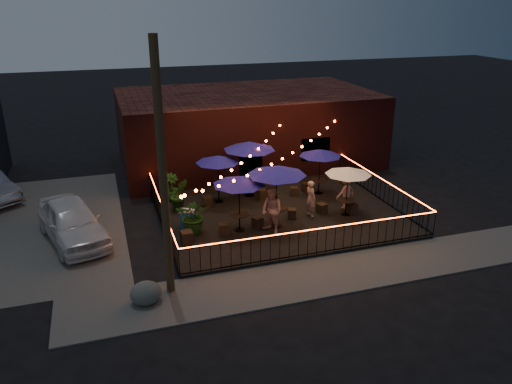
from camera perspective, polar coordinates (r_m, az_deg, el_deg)
ground at (r=20.14m, az=4.55°, el=-4.93°), size 110.00×110.00×0.00m
patio at (r=21.79m, az=2.58°, el=-2.56°), size 10.00×8.00×0.15m
sidewalk at (r=17.53m, az=8.60°, el=-9.28°), size 18.00×2.50×0.05m
brick_building at (r=28.68m, az=-1.04°, el=7.38°), size 14.00×8.00×4.00m
utility_pole at (r=14.97m, az=-10.60°, el=1.93°), size 0.26×0.26×8.00m
fence_front at (r=18.21m, az=6.99°, el=-5.67°), size 10.00×0.04×1.04m
fence_left at (r=20.49m, az=-10.65°, el=-2.74°), size 0.04×8.00×1.04m
fence_right at (r=23.67m, az=14.03°, el=0.31°), size 0.04×8.00×1.04m
festoon_lights at (r=20.34m, az=0.31°, el=3.07°), size 10.02×8.72×1.32m
cafe_table_0 at (r=19.33m, az=-1.95°, el=1.23°), size 2.54×2.54×2.30m
cafe_table_1 at (r=22.30m, az=-4.39°, el=3.70°), size 2.45×2.45×2.21m
cafe_table_2 at (r=19.59m, az=2.38°, el=2.39°), size 3.13×3.13×2.62m
cafe_table_3 at (r=22.86m, az=-0.77°, el=5.23°), size 2.97×2.97×2.64m
cafe_table_4 at (r=21.21m, az=10.51°, el=2.33°), size 2.42×2.42×2.15m
cafe_table_5 at (r=23.45m, az=7.36°, el=4.42°), size 2.34×2.34×2.19m
bistro_chair_0 at (r=19.14m, az=-7.90°, el=-5.18°), size 0.46×0.46×0.52m
bistro_chair_1 at (r=19.74m, az=-3.70°, el=-4.24°), size 0.48×0.48×0.47m
bistro_chair_2 at (r=22.23m, az=-9.08°, el=-1.54°), size 0.39×0.39×0.41m
bistro_chair_3 at (r=22.43m, az=-5.56°, el=-1.06°), size 0.45×0.45×0.48m
bistro_chair_4 at (r=20.34m, az=0.18°, el=-3.47°), size 0.46×0.46×0.42m
bistro_chair_5 at (r=21.21m, az=4.12°, el=-2.47°), size 0.43×0.43×0.41m
bistro_chair_6 at (r=23.10m, az=0.64°, el=-0.27°), size 0.51×0.51×0.49m
bistro_chair_7 at (r=23.67m, az=4.40°, el=0.09°), size 0.43×0.43×0.40m
bistro_chair_8 at (r=21.80m, az=7.53°, el=-1.88°), size 0.47×0.47×0.44m
bistro_chair_9 at (r=21.99m, az=10.86°, el=-1.85°), size 0.49×0.49×0.46m
bistro_chair_10 at (r=24.19m, az=5.75°, el=0.55°), size 0.40×0.40×0.42m
bistro_chair_11 at (r=25.37m, az=10.11°, el=1.36°), size 0.41×0.41×0.46m
patron_a at (r=21.27m, az=6.27°, el=-0.75°), size 0.51×0.65×1.59m
patron_b at (r=19.58m, az=1.82°, el=-2.10°), size 1.03×1.14×1.92m
patron_c at (r=22.32m, az=10.20°, el=0.02°), size 1.11×0.82×1.53m
potted_shrub_a at (r=19.80m, az=-7.08°, el=-2.68°), size 1.65×1.55×1.47m
potted_shrub_b at (r=21.97m, az=-8.76°, el=-0.32°), size 0.89×0.76×1.47m
potted_shrub_c at (r=23.20m, az=-9.65°, el=0.54°), size 0.90×0.90×1.26m
cooler at (r=20.41m, az=-7.84°, el=-3.03°), size 0.69×0.60×0.77m
boulder at (r=16.07m, az=-12.47°, el=-11.23°), size 1.01×0.89×0.73m
car_white at (r=20.59m, az=-20.27°, el=-3.19°), size 3.14×5.06×1.61m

